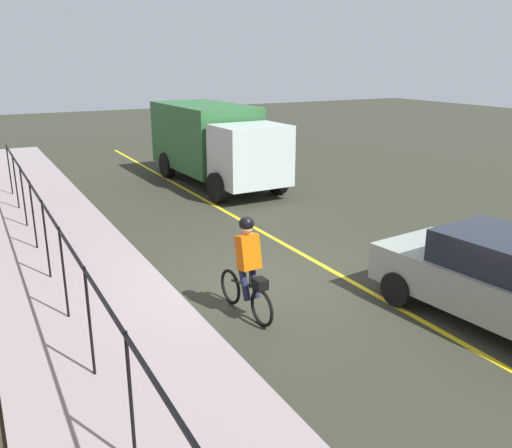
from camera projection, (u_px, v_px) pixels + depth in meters
The scene contains 7 objects.
ground_plane at pixel (264, 282), 10.91m from camera, with size 80.00×80.00×0.00m, color #2E2F23.
lane_line_centre at pixel (328, 268), 11.64m from camera, with size 36.00×0.12×0.01m, color yellow.
sidewalk at pixel (93, 316), 9.34m from camera, with size 40.00×3.20×0.15m, color gray.
iron_fence at pixel (52, 234), 9.62m from camera, with size 17.84×0.04×1.60m.
cyclist_lead at pixel (248, 268), 9.24m from camera, with size 1.71×0.38×1.83m.
patrol_sedan at pixel (507, 281), 8.91m from camera, with size 4.56×2.27×1.58m.
box_truck_background at pixel (214, 141), 19.15m from camera, with size 6.77×2.68×2.78m.
Camera 1 is at (-8.78, 4.95, 4.35)m, focal length 37.72 mm.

